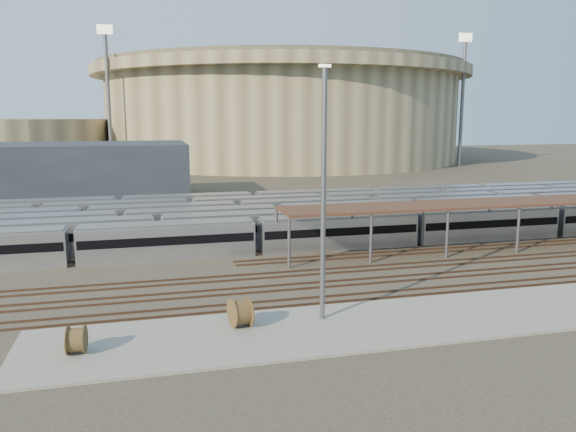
# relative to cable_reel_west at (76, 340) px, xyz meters

# --- Properties ---
(ground) EXTENTS (420.00, 420.00, 0.00)m
(ground) POSITION_rel_cable_reel_west_xyz_m (25.86, 15.39, -1.09)
(ground) COLOR #383026
(ground) RESTS_ON ground
(apron) EXTENTS (50.00, 9.00, 0.20)m
(apron) POSITION_rel_cable_reel_west_xyz_m (20.86, 0.39, -0.99)
(apron) COLOR gray
(apron) RESTS_ON ground
(subway_trains) EXTENTS (130.74, 23.90, 3.60)m
(subway_trains) POSITION_rel_cable_reel_west_xyz_m (24.03, 33.89, 0.71)
(subway_trains) COLOR silver
(subway_trains) RESTS_ON ground
(inspection_shed) EXTENTS (60.30, 6.00, 5.30)m
(inspection_shed) POSITION_rel_cable_reel_west_xyz_m (47.86, 19.39, 3.90)
(inspection_shed) COLOR #5A5A5F
(inspection_shed) RESTS_ON ground
(empty_tracks) EXTENTS (170.00, 9.62, 0.18)m
(empty_tracks) POSITION_rel_cable_reel_west_xyz_m (25.86, 10.39, -1.00)
(empty_tracks) COLOR #4C3323
(empty_tracks) RESTS_ON ground
(stadium) EXTENTS (124.00, 124.00, 32.50)m
(stadium) POSITION_rel_cable_reel_west_xyz_m (50.86, 155.39, 15.39)
(stadium) COLOR tan
(stadium) RESTS_ON ground
(secondary_arena) EXTENTS (56.00, 56.00, 14.00)m
(secondary_arena) POSITION_rel_cable_reel_west_xyz_m (-34.14, 145.39, 5.91)
(secondary_arena) COLOR tan
(secondary_arena) RESTS_ON ground
(service_building) EXTENTS (42.00, 20.00, 10.00)m
(service_building) POSITION_rel_cable_reel_west_xyz_m (-9.14, 70.39, 3.91)
(service_building) COLOR #1E232D
(service_building) RESTS_ON ground
(floodlight_0) EXTENTS (4.00, 1.00, 38.40)m
(floodlight_0) POSITION_rel_cable_reel_west_xyz_m (-4.14, 125.39, 19.56)
(floodlight_0) COLOR #5A5A5F
(floodlight_0) RESTS_ON ground
(floodlight_2) EXTENTS (4.00, 1.00, 38.40)m
(floodlight_2) POSITION_rel_cable_reel_west_xyz_m (95.86, 115.39, 19.56)
(floodlight_2) COLOR #5A5A5F
(floodlight_2) RESTS_ON ground
(floodlight_3) EXTENTS (4.00, 1.00, 38.40)m
(floodlight_3) POSITION_rel_cable_reel_west_xyz_m (15.86, 175.39, 19.56)
(floodlight_3) COLOR #5A5A5F
(floodlight_3) RESTS_ON ground
(cable_reel_west) EXTENTS (1.14, 1.85, 1.77)m
(cable_reel_west) POSITION_rel_cable_reel_west_xyz_m (0.00, 0.00, 0.00)
(cable_reel_west) COLOR brown
(cable_reel_west) RESTS_ON apron
(cable_reel_east) EXTENTS (1.54, 2.24, 2.05)m
(cable_reel_east) POSITION_rel_cable_reel_west_xyz_m (10.57, 1.94, 0.14)
(cable_reel_east) COLOR brown
(cable_reel_east) RESTS_ON apron
(yard_light_pole) EXTENTS (0.81, 0.36, 17.93)m
(yard_light_pole) POSITION_rel_cable_reel_west_xyz_m (16.59, 2.07, 8.16)
(yard_light_pole) COLOR #5A5A5F
(yard_light_pole) RESTS_ON apron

